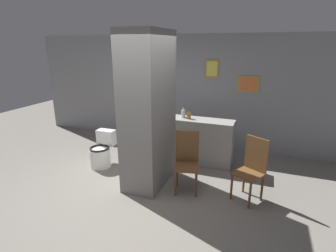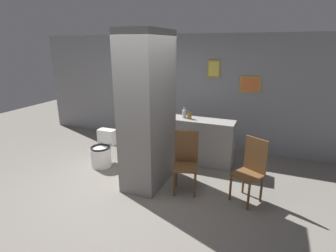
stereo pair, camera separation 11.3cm
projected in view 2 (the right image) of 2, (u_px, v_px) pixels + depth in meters
The scene contains 10 objects.
ground_plane at pixel (131, 195), 4.31m from camera, with size 14.00×14.00×0.00m, color slate.
wall_back at pixel (184, 91), 6.25m from camera, with size 8.00×0.09×2.60m.
pillar_center at pixel (148, 111), 4.37m from camera, with size 0.63×1.07×2.60m.
counter_shelf at pixel (198, 141), 5.37m from camera, with size 1.45×0.44×0.93m.
toilet at pixel (102, 151), 5.32m from camera, with size 0.41×0.57×0.70m.
chair_near_pillar at pixel (186, 160), 4.33m from camera, with size 0.47×0.47×1.01m.
chair_by_doorway at pixel (251, 168), 4.04m from camera, with size 0.53×0.53×1.01m.
bicycle at pixel (152, 137), 5.92m from camera, with size 1.63×0.42×0.76m.
bottle_tall at pixel (184, 113), 5.33m from camera, with size 0.08×0.08×0.25m.
bottle_short at pixel (189, 115), 5.26m from camera, with size 0.09×0.09×0.20m.
Camera 2 is at (1.99, -3.27, 2.37)m, focal length 28.00 mm.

